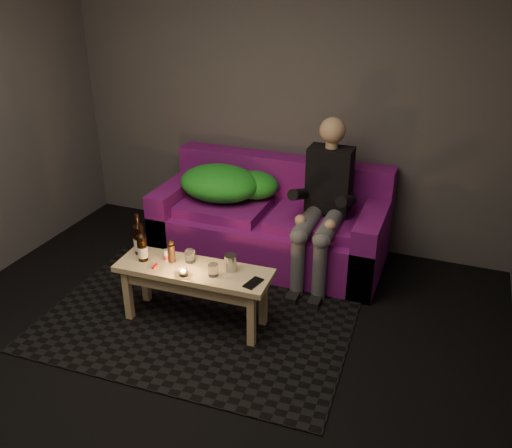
# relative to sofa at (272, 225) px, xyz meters

# --- Properties ---
(floor) EXTENTS (4.50, 4.50, 0.00)m
(floor) POSITION_rel_sofa_xyz_m (-0.03, -1.82, -0.30)
(floor) COLOR black
(floor) RESTS_ON ground
(room) EXTENTS (4.50, 4.50, 4.50)m
(room) POSITION_rel_sofa_xyz_m (-0.03, -1.35, 1.34)
(room) COLOR silver
(room) RESTS_ON ground
(rug) EXTENTS (2.24, 1.67, 0.01)m
(rug) POSITION_rel_sofa_xyz_m (-0.18, -1.07, -0.29)
(rug) COLOR black
(rug) RESTS_ON floor
(sofa) EXTENTS (1.92, 0.87, 0.83)m
(sofa) POSITION_rel_sofa_xyz_m (0.00, 0.00, 0.00)
(sofa) COLOR #7F1075
(sofa) RESTS_ON floor
(green_blanket) EXTENTS (0.85, 0.58, 0.29)m
(green_blanket) POSITION_rel_sofa_xyz_m (-0.42, -0.01, 0.32)
(green_blanket) COLOR #21951B
(green_blanket) RESTS_ON sofa
(person) EXTENTS (0.35, 0.80, 1.28)m
(person) POSITION_rel_sofa_xyz_m (0.48, -0.16, 0.37)
(person) COLOR black
(person) RESTS_ON sofa
(coffee_table) EXTENTS (1.10, 0.39, 0.45)m
(coffee_table) POSITION_rel_sofa_xyz_m (-0.18, -1.12, 0.07)
(coffee_table) COLOR #D5B57C
(coffee_table) RESTS_ON rug
(beer_bottle_a) EXTENTS (0.08, 0.08, 0.31)m
(beer_bottle_a) POSITION_rel_sofa_xyz_m (-0.63, -1.07, 0.26)
(beer_bottle_a) COLOR black
(beer_bottle_a) RESTS_ON coffee_table
(beer_bottle_b) EXTENTS (0.07, 0.07, 0.28)m
(beer_bottle_b) POSITION_rel_sofa_xyz_m (-0.55, -1.15, 0.25)
(beer_bottle_b) COLOR black
(beer_bottle_b) RESTS_ON coffee_table
(salt_shaker) EXTENTS (0.05, 0.05, 0.09)m
(salt_shaker) POSITION_rel_sofa_xyz_m (-0.39, -1.10, 0.19)
(salt_shaker) COLOR silver
(salt_shaker) RESTS_ON coffee_table
(pepper_mill) EXTENTS (0.05, 0.05, 0.13)m
(pepper_mill) POSITION_rel_sofa_xyz_m (-0.35, -1.10, 0.21)
(pepper_mill) COLOR black
(pepper_mill) RESTS_ON coffee_table
(tumbler_back) EXTENTS (0.09, 0.09, 0.09)m
(tumbler_back) POSITION_rel_sofa_xyz_m (-0.24, -1.05, 0.19)
(tumbler_back) COLOR white
(tumbler_back) RESTS_ON coffee_table
(tealight) EXTENTS (0.06, 0.06, 0.05)m
(tealight) POSITION_rel_sofa_xyz_m (-0.19, -1.24, 0.17)
(tealight) COLOR white
(tealight) RESTS_ON coffee_table
(tumbler_front) EXTENTS (0.08, 0.08, 0.09)m
(tumbler_front) POSITION_rel_sofa_xyz_m (-0.00, -1.16, 0.19)
(tumbler_front) COLOR white
(tumbler_front) RESTS_ON coffee_table
(steel_cup) EXTENTS (0.11, 0.11, 0.12)m
(steel_cup) POSITION_rel_sofa_xyz_m (0.08, -1.06, 0.21)
(steel_cup) COLOR #AEAFB5
(steel_cup) RESTS_ON coffee_table
(smartphone) EXTENTS (0.11, 0.16, 0.01)m
(smartphone) POSITION_rel_sofa_xyz_m (0.28, -1.16, 0.15)
(smartphone) COLOR black
(smartphone) RESTS_ON coffee_table
(red_lighter) EXTENTS (0.02, 0.07, 0.01)m
(red_lighter) POSITION_rel_sofa_xyz_m (-0.43, -1.21, 0.15)
(red_lighter) COLOR red
(red_lighter) RESTS_ON coffee_table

